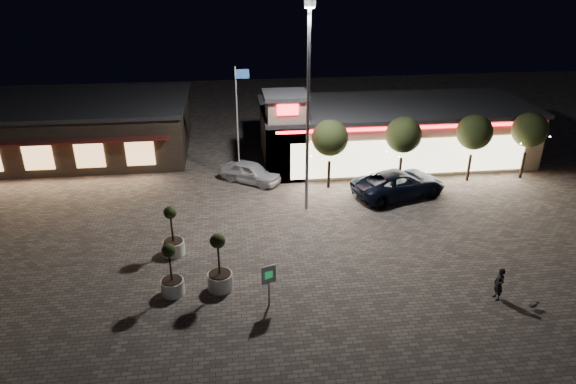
{
  "coord_description": "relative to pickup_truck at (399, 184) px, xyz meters",
  "views": [
    {
      "loc": [
        -2.64,
        -20.55,
        14.61
      ],
      "look_at": [
        0.59,
        6.0,
        2.14
      ],
      "focal_mm": 32.0,
      "sensor_mm": 36.0,
      "label": 1
    }
  ],
  "objects": [
    {
      "name": "restaurant_building",
      "position": [
        -22.35,
        10.85,
        1.29
      ],
      "size": [
        16.4,
        11.0,
        4.3
      ],
      "color": "#382D23",
      "rests_on": "ground"
    },
    {
      "name": "string_tree_d",
      "position": [
        9.65,
        1.87,
        2.69
      ],
      "size": [
        2.42,
        2.42,
        4.79
      ],
      "color": "#332319",
      "rests_on": "ground"
    },
    {
      "name": "floodlight_pole",
      "position": [
        -6.35,
        -1.13,
        6.15
      ],
      "size": [
        0.6,
        0.4,
        12.38
      ],
      "color": "gray",
      "rests_on": "ground"
    },
    {
      "name": "flagpole",
      "position": [
        -10.25,
        3.87,
        3.87
      ],
      "size": [
        0.95,
        0.1,
        8.0
      ],
      "color": "white",
      "rests_on": "ground"
    },
    {
      "name": "retail_building",
      "position": [
        1.16,
        6.69,
        1.34
      ],
      "size": [
        20.4,
        8.4,
        6.1
      ],
      "color": "tan",
      "rests_on": "ground"
    },
    {
      "name": "planter_left",
      "position": [
        -14.18,
        -5.61,
        -0.0
      ],
      "size": [
        1.15,
        1.15,
        2.82
      ],
      "color": "white",
      "rests_on": "ground"
    },
    {
      "name": "string_tree_c",
      "position": [
        5.65,
        1.87,
        2.69
      ],
      "size": [
        2.42,
        2.42,
        4.79
      ],
      "color": "#332319",
      "rests_on": "ground"
    },
    {
      "name": "pickup_truck",
      "position": [
        0.0,
        0.0,
        0.0
      ],
      "size": [
        6.83,
        4.55,
        1.74
      ],
      "primitive_type": "imported",
      "rotation": [
        0.0,
        0.0,
        1.86
      ],
      "color": "black",
      "rests_on": "ground"
    },
    {
      "name": "white_sedan",
      "position": [
        -9.59,
        3.46,
        -0.13
      ],
      "size": [
        4.58,
        3.92,
        1.48
      ],
      "primitive_type": "imported",
      "rotation": [
        0.0,
        0.0,
        0.96
      ],
      "color": "silver",
      "rests_on": "ground"
    },
    {
      "name": "string_tree_b",
      "position": [
        0.65,
        1.87,
        2.69
      ],
      "size": [
        2.42,
        2.42,
        4.79
      ],
      "color": "#332319",
      "rests_on": "ground"
    },
    {
      "name": "dog",
      "position": [
        2.35,
        -12.34,
        -0.62
      ],
      "size": [
        0.47,
        0.27,
        0.25
      ],
      "color": "#59514C",
      "rests_on": "ground"
    },
    {
      "name": "pedestrian",
      "position": [
        1.02,
        -11.42,
        -0.06
      ],
      "size": [
        0.41,
        0.6,
        1.62
      ],
      "primitive_type": "imported",
      "rotation": [
        0.0,
        0.0,
        -1.53
      ],
      "color": "black",
      "rests_on": "ground"
    },
    {
      "name": "ground",
      "position": [
        -8.35,
        -9.13,
        -0.87
      ],
      "size": [
        90.0,
        90.0,
        0.0
      ],
      "primitive_type": "plane",
      "color": "#72685C",
      "rests_on": "ground"
    },
    {
      "name": "valet_sign",
      "position": [
        -9.53,
        -10.61,
        0.6
      ],
      "size": [
        0.67,
        0.29,
        2.1
      ],
      "color": "gray",
      "rests_on": "ground"
    },
    {
      "name": "planter_mid",
      "position": [
        -13.96,
        -9.19,
        -0.04
      ],
      "size": [
        1.09,
        1.09,
        2.69
      ],
      "color": "white",
      "rests_on": "ground"
    },
    {
      "name": "planter_right",
      "position": [
        -11.74,
        -9.04,
        0.05
      ],
      "size": [
        1.21,
        1.21,
        2.98
      ],
      "color": "white",
      "rests_on": "ground"
    },
    {
      "name": "string_tree_a",
      "position": [
        -4.35,
        1.87,
        2.69
      ],
      "size": [
        2.42,
        2.42,
        4.79
      ],
      "color": "#332319",
      "rests_on": "ground"
    }
  ]
}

